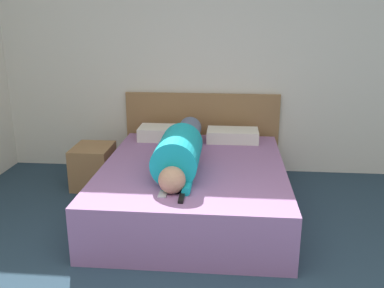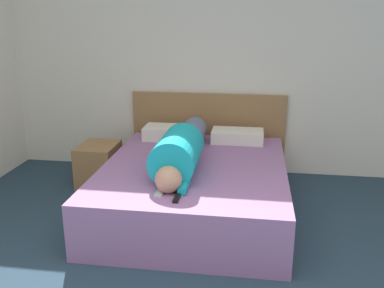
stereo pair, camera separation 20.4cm
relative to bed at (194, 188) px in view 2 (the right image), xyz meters
name	(u,v)px [view 2 (the right image)]	position (x,y,z in m)	size (l,w,h in m)	color
wall_back	(214,62)	(0.05, 1.23, 1.06)	(6.04, 0.06, 2.60)	silver
bed	(194,188)	(0.00, 0.00, 0.00)	(1.69, 2.06, 0.48)	#936699
headboard	(208,133)	(0.00, 1.16, 0.23)	(1.81, 0.04, 0.95)	olive
nightstand	(99,164)	(-1.16, 0.55, -0.01)	(0.41, 0.49, 0.45)	olive
person_lying	(181,149)	(-0.11, -0.06, 0.40)	(0.38, 1.65, 0.38)	tan
pillow_near_headboard	(171,133)	(-0.38, 0.81, 0.31)	(0.59, 0.33, 0.14)	silver
pillow_second	(237,136)	(0.36, 0.81, 0.30)	(0.56, 0.33, 0.13)	silver
tv_remote	(177,198)	(-0.02, -0.79, 0.25)	(0.04, 0.15, 0.02)	black
cell_phone	(159,193)	(-0.18, -0.71, 0.25)	(0.06, 0.13, 0.01)	#B2B7BC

